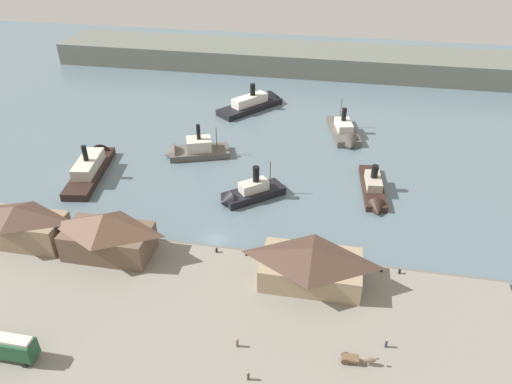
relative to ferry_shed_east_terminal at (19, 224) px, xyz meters
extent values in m
plane|color=slate|center=(36.90, 9.13, -5.39)|extent=(320.00, 320.00, 0.00)
cube|color=gray|center=(36.90, -12.87, -4.79)|extent=(110.00, 36.00, 1.20)
cube|color=#666159|center=(36.90, 5.53, -4.89)|extent=(110.00, 0.80, 1.00)
cube|color=#847056|center=(0.00, 0.00, -1.24)|extent=(17.65, 7.59, 5.89)
pyramid|color=#473328|center=(0.00, 0.00, 2.89)|extent=(18.01, 7.97, 2.36)
cube|color=brown|center=(18.47, -0.22, -1.40)|extent=(16.28, 8.60, 5.57)
pyramid|color=brown|center=(18.47, -0.22, 3.12)|extent=(16.61, 9.03, 3.47)
cube|color=#998466|center=(56.93, -0.54, -1.89)|extent=(17.58, 10.12, 4.59)
pyramid|color=#473328|center=(56.93, -0.54, 1.72)|extent=(17.93, 10.62, 2.62)
cube|color=#1E4C2D|center=(14.18, -25.78, -1.74)|extent=(9.01, 2.60, 3.08)
cube|color=beige|center=(14.18, -25.78, 0.05)|extent=(8.65, 1.82, 0.50)
cylinder|color=black|center=(17.34, -24.47, -3.74)|extent=(0.90, 0.18, 0.90)
cylinder|color=black|center=(17.34, -27.08, -3.74)|extent=(0.90, 0.18, 0.90)
cube|color=brown|center=(64.41, -17.20, -3.34)|extent=(2.48, 1.38, 0.50)
cylinder|color=#4C3828|center=(63.67, -16.51, -3.59)|extent=(1.20, 0.10, 1.20)
cylinder|color=#4C3828|center=(63.67, -17.89, -3.59)|extent=(1.20, 0.10, 1.20)
ellipsoid|color=#7A6651|center=(67.05, -17.20, -3.09)|extent=(2.00, 0.70, 0.90)
ellipsoid|color=#7A6651|center=(68.15, -17.20, -2.54)|extent=(0.70, 0.32, 0.44)
cylinder|color=#7A6651|center=(67.65, -17.00, -3.69)|extent=(0.16, 0.16, 1.00)
cylinder|color=#7A6651|center=(67.65, -17.40, -3.69)|extent=(0.16, 0.16, 1.00)
cylinder|color=#7A6651|center=(66.45, -17.00, -3.69)|extent=(0.16, 0.16, 1.00)
cylinder|color=#7A6651|center=(66.45, -17.40, -3.69)|extent=(0.16, 0.16, 1.00)
cylinder|color=#4C3D33|center=(50.09, -22.96, -3.51)|extent=(0.39, 0.39, 1.35)
sphere|color=#CCA889|center=(50.09, -22.96, -2.71)|extent=(0.25, 0.25, 0.25)
cylinder|color=#33384C|center=(69.72, -13.39, -3.52)|extent=(0.39, 0.39, 1.33)
sphere|color=#CCA889|center=(69.72, -13.39, -2.73)|extent=(0.24, 0.24, 0.24)
cylinder|color=#6B5B4C|center=(47.26, -17.50, -3.47)|extent=(0.42, 0.42, 1.44)
sphere|color=#CCA889|center=(47.26, -17.50, -2.62)|extent=(0.26, 0.26, 0.26)
cylinder|color=black|center=(72.81, 4.10, -3.74)|extent=(0.44, 0.44, 0.90)
cylinder|color=black|center=(69.61, 4.04, -3.74)|extent=(0.44, 0.44, 0.90)
cylinder|color=black|center=(38.46, 3.79, -3.74)|extent=(0.44, 0.44, 0.90)
cylinder|color=black|center=(44.31, 3.92, -3.74)|extent=(0.44, 0.44, 0.90)
cube|color=black|center=(68.52, 34.20, -4.67)|extent=(6.49, 19.34, 1.42)
cone|color=black|center=(69.39, 24.75, -4.67)|extent=(4.60, 3.79, 4.31)
cube|color=#B2A893|center=(68.52, 34.20, -2.96)|extent=(4.06, 7.74, 2.02)
cylinder|color=black|center=(68.51, 34.35, -0.42)|extent=(1.58, 1.58, 3.06)
cube|color=black|center=(30.57, 76.21, -4.47)|extent=(19.21, 21.63, 1.82)
cone|color=black|center=(37.51, 84.90, -4.47)|extent=(7.29, 6.96, 6.13)
cube|color=silver|center=(30.57, 76.21, -2.20)|extent=(10.55, 11.87, 2.72)
cylinder|color=black|center=(31.34, 77.17, 1.02)|extent=(1.64, 1.64, 3.71)
cube|color=#514C47|center=(23.45, 43.36, -4.53)|extent=(17.00, 11.62, 1.71)
cone|color=#514C47|center=(16.08, 40.77, -4.53)|extent=(4.69, 6.71, 6.13)
cube|color=beige|center=(23.45, 43.36, -2.12)|extent=(7.71, 6.88, 3.10)
cylinder|color=black|center=(23.52, 43.39, 1.46)|extent=(1.05, 1.05, 4.06)
cylinder|color=brown|center=(27.87, 44.92, -0.63)|extent=(0.24, 0.24, 6.09)
cube|color=black|center=(-0.23, 28.05, -4.46)|extent=(9.85, 24.32, 1.85)
cone|color=black|center=(-2.11, 39.72, -4.46)|extent=(6.16, 5.08, 5.55)
cube|color=beige|center=(-0.23, 28.05, -2.12)|extent=(6.47, 13.09, 2.82)
cylinder|color=black|center=(-0.13, 27.44, 1.23)|extent=(1.21, 1.21, 3.88)
cube|color=black|center=(41.52, 25.91, -4.44)|extent=(14.39, 13.13, 1.90)
cone|color=black|center=(35.98, 21.36, -4.44)|extent=(4.98, 5.27, 4.70)
cube|color=beige|center=(41.52, 25.91, -2.34)|extent=(7.04, 6.57, 2.30)
cylinder|color=black|center=(41.99, 26.29, 0.67)|extent=(1.50, 1.50, 3.72)
cylinder|color=brown|center=(44.85, 28.64, -0.26)|extent=(0.24, 0.24, 6.46)
cube|color=#514C47|center=(60.62, 63.43, -4.47)|extent=(10.77, 18.64, 1.82)
cone|color=#514C47|center=(62.71, 54.92, -4.47)|extent=(6.68, 4.52, 6.11)
cube|color=silver|center=(60.62, 63.43, -2.52)|extent=(5.78, 8.15, 2.09)
cylinder|color=black|center=(60.40, 64.35, 0.37)|extent=(1.37, 1.37, 3.69)
cylinder|color=brown|center=(59.37, 68.54, -0.08)|extent=(0.24, 0.24, 6.97)
cube|color=#60665B|center=(36.90, 119.13, -1.39)|extent=(180.00, 24.00, 8.00)
camera|label=1|loc=(59.30, -65.85, 55.94)|focal=33.89mm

